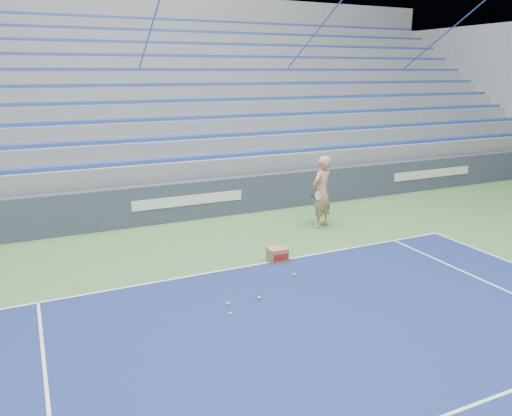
# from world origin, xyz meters

# --- Properties ---
(sponsor_barrier) EXTENTS (30.00, 0.32, 1.10)m
(sponsor_barrier) POSITION_xyz_m (0.00, 15.88, 0.55)
(sponsor_barrier) COLOR #363E53
(sponsor_barrier) RESTS_ON ground
(bleachers) EXTENTS (31.00, 9.15, 7.30)m
(bleachers) POSITION_xyz_m (0.00, 21.60, 2.36)
(bleachers) COLOR gray
(bleachers) RESTS_ON ground
(tennis_player) EXTENTS (1.03, 0.98, 1.95)m
(tennis_player) POSITION_xyz_m (3.07, 13.69, 0.98)
(tennis_player) COLOR tan
(tennis_player) RESTS_ON ground
(ball_box) EXTENTS (0.44, 0.35, 0.32)m
(ball_box) POSITION_xyz_m (0.82, 11.88, 0.16)
(ball_box) COLOR #967248
(ball_box) RESTS_ON ground
(tennis_ball_0) EXTENTS (0.07, 0.07, 0.07)m
(tennis_ball_0) POSITION_xyz_m (-0.37, 10.31, 0.03)
(tennis_ball_0) COLOR #C6EA2F
(tennis_ball_0) RESTS_ON ground
(tennis_ball_1) EXTENTS (0.07, 0.07, 0.07)m
(tennis_ball_1) POSITION_xyz_m (-1.10, 9.96, 0.03)
(tennis_ball_1) COLOR #C6EA2F
(tennis_ball_1) RESTS_ON ground
(tennis_ball_2) EXTENTS (0.07, 0.07, 0.07)m
(tennis_ball_2) POSITION_xyz_m (0.06, 11.78, 0.03)
(tennis_ball_2) COLOR #C6EA2F
(tennis_ball_2) RESTS_ON ground
(tennis_ball_3) EXTENTS (0.07, 0.07, 0.07)m
(tennis_ball_3) POSITION_xyz_m (-0.99, 10.34, 0.03)
(tennis_ball_3) COLOR #C6EA2F
(tennis_ball_3) RESTS_ON ground
(tennis_ball_4) EXTENTS (0.07, 0.07, 0.07)m
(tennis_ball_4) POSITION_xyz_m (0.76, 11.00, 0.03)
(tennis_ball_4) COLOR #C6EA2F
(tennis_ball_4) RESTS_ON ground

